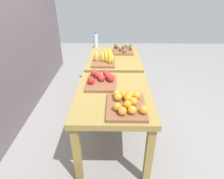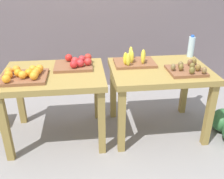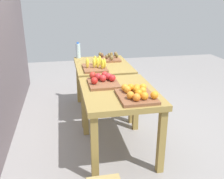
% 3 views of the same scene
% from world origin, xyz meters
% --- Properties ---
extents(ground_plane, '(8.00, 8.00, 0.00)m').
position_xyz_m(ground_plane, '(0.00, 0.00, 0.00)').
color(ground_plane, gray).
extents(display_table_left, '(1.04, 0.80, 0.78)m').
position_xyz_m(display_table_left, '(-0.56, 0.00, 0.66)').
color(display_table_left, olive).
rests_on(display_table_left, ground_plane).
extents(display_table_right, '(1.04, 0.80, 0.78)m').
position_xyz_m(display_table_right, '(0.56, 0.00, 0.66)').
color(display_table_right, olive).
rests_on(display_table_right, ground_plane).
extents(orange_bin, '(0.44, 0.37, 0.11)m').
position_xyz_m(orange_bin, '(-0.82, -0.12, 0.82)').
color(orange_bin, brown).
rests_on(orange_bin, display_table_left).
extents(apple_bin, '(0.42, 0.34, 0.11)m').
position_xyz_m(apple_bin, '(-0.33, 0.14, 0.82)').
color(apple_bin, brown).
rests_on(apple_bin, display_table_left).
extents(banana_crate, '(0.44, 0.32, 0.17)m').
position_xyz_m(banana_crate, '(0.31, 0.14, 0.82)').
color(banana_crate, brown).
rests_on(banana_crate, display_table_right).
extents(kiwi_bin, '(0.36, 0.33, 0.10)m').
position_xyz_m(kiwi_bin, '(0.80, -0.15, 0.81)').
color(kiwi_bin, brown).
rests_on(kiwi_bin, display_table_right).
extents(water_bottle, '(0.08, 0.08, 0.26)m').
position_xyz_m(water_bottle, '(1.02, 0.33, 0.90)').
color(water_bottle, silver).
rests_on(water_bottle, display_table_right).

